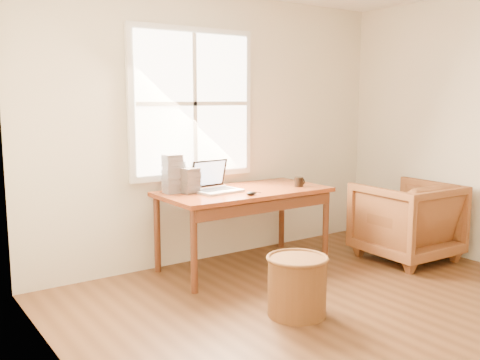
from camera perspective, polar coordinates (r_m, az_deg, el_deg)
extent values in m
cube|color=#55351D|center=(3.97, 16.13, -15.56)|extent=(4.00, 4.50, 0.02)
cube|color=beige|center=(5.34, -2.44, 5.48)|extent=(4.00, 0.02, 2.60)
cube|color=beige|center=(2.41, -14.15, 1.41)|extent=(0.02, 4.50, 2.60)
cube|color=silver|center=(5.14, -5.07, 8.12)|extent=(1.32, 0.05, 1.42)
cube|color=white|center=(5.12, -4.90, 8.12)|extent=(1.20, 0.02, 1.30)
cube|color=silver|center=(5.11, -4.85, 8.12)|extent=(0.04, 0.02, 1.30)
cube|color=silver|center=(5.11, -4.85, 8.12)|extent=(1.20, 0.02, 0.04)
cube|color=brown|center=(5.02, 0.41, -1.26)|extent=(1.60, 0.80, 0.04)
imported|color=brown|center=(5.60, 17.29, -4.14)|extent=(0.88, 0.90, 0.79)
cylinder|color=brown|center=(4.06, 6.10, -11.23)|extent=(0.47, 0.47, 0.43)
ellipsoid|color=black|center=(4.72, 1.20, -1.44)|extent=(0.11, 0.07, 0.03)
cylinder|color=black|center=(5.21, 6.30, -0.20)|extent=(0.09, 0.09, 0.09)
cube|color=#B0B2BC|center=(4.89, -6.85, 0.33)|extent=(0.16, 0.15, 0.28)
cube|color=#28292E|center=(4.83, -5.36, -0.09)|extent=(0.16, 0.14, 0.23)
cube|color=#AAAAB8|center=(4.86, -7.20, 0.67)|extent=(0.16, 0.14, 0.35)
cube|color=#AAAEB5|center=(4.98, -6.10, -0.02)|extent=(0.17, 0.15, 0.19)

